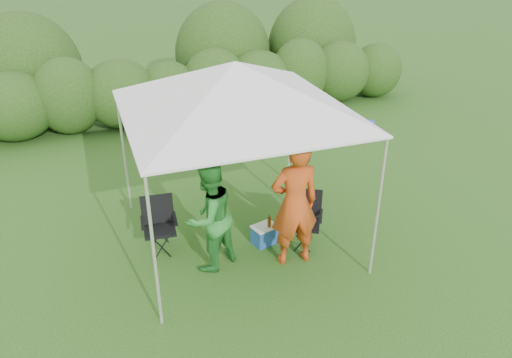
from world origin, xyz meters
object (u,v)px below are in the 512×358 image
object	(u,v)px
cooler	(265,234)
chair_right	(305,215)
man	(295,204)
canopy	(236,88)
woman	(209,217)
chair_left	(159,221)

from	to	relation	value
cooler	chair_right	bearing A→B (deg)	-30.44
chair_right	man	distance (m)	0.71
canopy	cooler	bearing A→B (deg)	-41.67
chair_right	woman	size ratio (longest dim) A/B	0.52
chair_right	woman	distance (m)	1.57
chair_left	man	distance (m)	2.09
canopy	chair_right	size ratio (longest dim) A/B	3.62
canopy	chair_left	xyz separation A→B (m)	(-1.21, 0.13, -1.98)
man	canopy	bearing A→B (deg)	-52.73
chair_left	woman	bearing A→B (deg)	-42.41
chair_right	woman	world-z (taller)	woman
canopy	man	world-z (taller)	canopy
chair_left	man	xyz separation A→B (m)	(1.79, -0.97, 0.49)
chair_left	chair_right	bearing A→B (deg)	-9.95
chair_left	woman	size ratio (longest dim) A/B	0.51
chair_right	cooler	world-z (taller)	chair_right
man	chair_left	bearing A→B (deg)	-25.53
canopy	cooler	distance (m)	2.35
chair_left	woman	distance (m)	0.99
man	cooler	world-z (taller)	man
chair_right	man	size ratio (longest dim) A/B	0.44
man	woman	size ratio (longest dim) A/B	1.17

